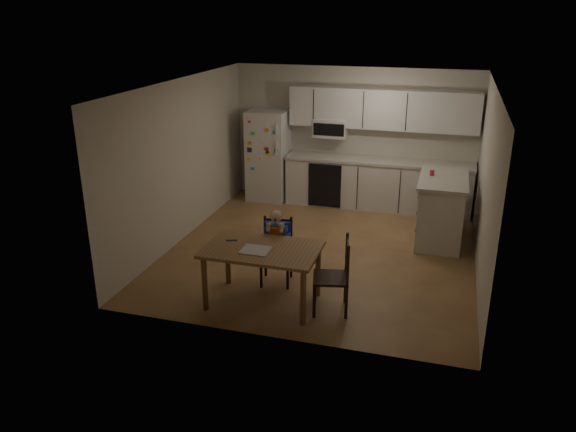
% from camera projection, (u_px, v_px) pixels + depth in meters
% --- Properties ---
extents(room, '(4.52, 5.01, 2.51)m').
position_uv_depth(room, '(330.00, 163.00, 8.58)').
color(room, brown).
rests_on(room, ground).
extents(refrigerator, '(0.72, 0.70, 1.70)m').
position_uv_depth(refrigerator, '(269.00, 155.00, 10.63)').
color(refrigerator, silver).
rests_on(refrigerator, ground).
extents(kitchen_run, '(3.37, 0.62, 2.15)m').
position_uv_depth(kitchen_run, '(377.00, 161.00, 10.16)').
color(kitchen_run, silver).
rests_on(kitchen_run, ground).
extents(kitchen_island, '(0.73, 1.40, 1.03)m').
position_uv_depth(kitchen_island, '(441.00, 209.00, 8.82)').
color(kitchen_island, silver).
rests_on(kitchen_island, ground).
extents(red_cup, '(0.07, 0.07, 0.09)m').
position_uv_depth(red_cup, '(432.00, 173.00, 8.72)').
color(red_cup, '#B42536').
rests_on(red_cup, kitchen_island).
extents(dining_table, '(1.40, 0.90, 0.75)m').
position_uv_depth(dining_table, '(262.00, 255.00, 6.86)').
color(dining_table, brown).
rests_on(dining_table, ground).
extents(napkin, '(0.34, 0.30, 0.01)m').
position_uv_depth(napkin, '(256.00, 250.00, 6.75)').
color(napkin, silver).
rests_on(napkin, dining_table).
extents(toddler_spoon, '(0.12, 0.06, 0.02)m').
position_uv_depth(toddler_spoon, '(231.00, 240.00, 7.03)').
color(toddler_spoon, blue).
rests_on(toddler_spoon, dining_table).
extents(chair_booster, '(0.44, 0.44, 1.04)m').
position_uv_depth(chair_booster, '(277.00, 238.00, 7.42)').
color(chair_booster, black).
rests_on(chair_booster, ground).
extents(chair_side, '(0.50, 0.50, 0.95)m').
position_uv_depth(chair_side, '(339.00, 271.00, 6.72)').
color(chair_side, black).
rests_on(chair_side, ground).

